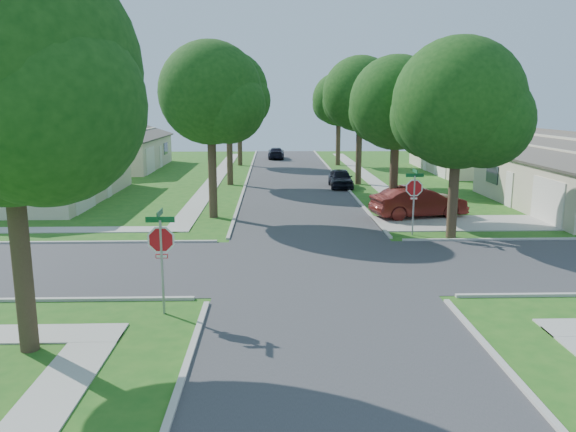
% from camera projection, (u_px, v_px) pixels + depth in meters
% --- Properties ---
extents(ground, '(100.00, 100.00, 0.00)m').
position_uv_depth(ground, '(317.00, 265.00, 20.63)').
color(ground, '#215918').
rests_on(ground, ground).
extents(road_ns, '(7.00, 100.00, 0.02)m').
position_uv_depth(road_ns, '(317.00, 265.00, 20.63)').
color(road_ns, '#333335').
rests_on(road_ns, ground).
extents(sidewalk_ne, '(1.20, 40.00, 0.04)m').
position_uv_depth(sidewalk_ne, '(366.00, 175.00, 46.27)').
color(sidewalk_ne, '#9E9B91').
rests_on(sidewalk_ne, ground).
extents(sidewalk_nw, '(1.20, 40.00, 0.04)m').
position_uv_depth(sidewalk_nw, '(218.00, 176.00, 45.94)').
color(sidewalk_nw, '#9E9B91').
rests_on(sidewalk_nw, ground).
extents(driveway, '(8.80, 3.60, 0.05)m').
position_uv_depth(driveway, '(464.00, 223.00, 27.80)').
color(driveway, '#9E9B91').
rests_on(driveway, ground).
extents(stop_sign_sw, '(1.05, 0.80, 2.98)m').
position_uv_depth(stop_sign_sw, '(161.00, 244.00, 15.49)').
color(stop_sign_sw, gray).
rests_on(stop_sign_sw, ground).
extents(stop_sign_ne, '(1.05, 0.80, 2.98)m').
position_uv_depth(stop_sign_ne, '(414.00, 191.00, 24.96)').
color(stop_sign_ne, gray).
rests_on(stop_sign_ne, ground).
extents(tree_e_near, '(4.97, 4.80, 8.28)m').
position_uv_depth(tree_e_near, '(397.00, 107.00, 28.47)').
color(tree_e_near, '#38281C').
rests_on(tree_e_near, ground).
extents(tree_e_mid, '(5.59, 5.40, 9.21)m').
position_uv_depth(tree_e_mid, '(361.00, 98.00, 40.11)').
color(tree_e_mid, '#38281C').
rests_on(tree_e_mid, ground).
extents(tree_e_far, '(5.17, 5.00, 8.72)m').
position_uv_depth(tree_e_far, '(339.00, 102.00, 52.91)').
color(tree_e_far, '#38281C').
rests_on(tree_e_far, ground).
extents(tree_w_near, '(5.38, 5.20, 8.97)m').
position_uv_depth(tree_w_near, '(212.00, 98.00, 28.12)').
color(tree_w_near, '#38281C').
rests_on(tree_w_near, ground).
extents(tree_w_mid, '(5.80, 5.60, 9.56)m').
position_uv_depth(tree_w_mid, '(229.00, 94.00, 39.81)').
color(tree_w_mid, '#38281C').
rests_on(tree_w_mid, ground).
extents(tree_w_far, '(4.76, 4.60, 8.04)m').
position_uv_depth(tree_w_far, '(240.00, 107.00, 52.74)').
color(tree_w_far, '#38281C').
rests_on(tree_w_far, ground).
extents(tree_sw_corner, '(6.21, 6.00, 9.55)m').
position_uv_depth(tree_sw_corner, '(8.00, 84.00, 12.34)').
color(tree_sw_corner, '#38281C').
rests_on(tree_sw_corner, ground).
extents(tree_ne_corner, '(5.80, 5.60, 8.66)m').
position_uv_depth(tree_ne_corner, '(460.00, 109.00, 23.82)').
color(tree_ne_corner, '#38281C').
rests_on(tree_ne_corner, ground).
extents(house_ne_far, '(8.42, 13.60, 4.23)m').
position_uv_depth(house_ne_far, '(473.00, 154.00, 49.19)').
color(house_ne_far, '#BBAF94').
rests_on(house_ne_far, ground).
extents(house_nw_near, '(8.42, 13.60, 4.23)m').
position_uv_depth(house_nw_near, '(39.00, 175.00, 34.59)').
color(house_nw_near, '#BBAF94').
rests_on(house_nw_near, ground).
extents(house_nw_far, '(8.42, 13.60, 4.23)m').
position_uv_depth(house_nw_far, '(115.00, 152.00, 51.24)').
color(house_nw_far, '#BBAF94').
rests_on(house_nw_far, ground).
extents(car_driveway, '(5.17, 2.75, 1.62)m').
position_uv_depth(car_driveway, '(419.00, 202.00, 29.16)').
color(car_driveway, '#4A130F').
rests_on(car_driveway, ground).
extents(car_curb_east, '(1.59, 3.87, 1.31)m').
position_uv_depth(car_curb_east, '(341.00, 178.00, 39.56)').
color(car_curb_east, black).
rests_on(car_curb_east, ground).
extents(car_curb_west, '(1.74, 4.17, 1.20)m').
position_uv_depth(car_curb_west, '(276.00, 153.00, 60.07)').
color(car_curb_west, black).
rests_on(car_curb_west, ground).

